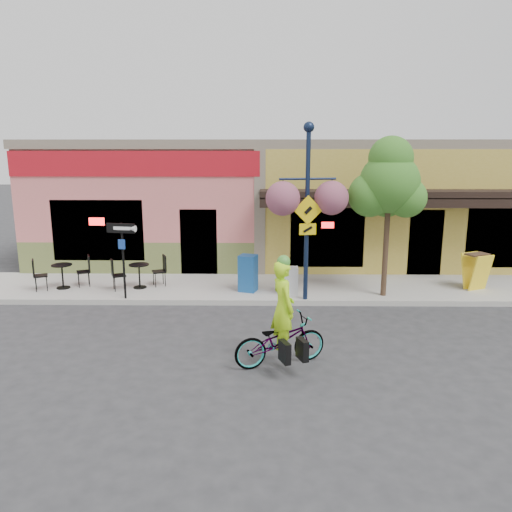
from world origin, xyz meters
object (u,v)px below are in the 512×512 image
(lamp_post, at_px, (307,213))
(street_tree, at_px, (387,217))
(bicycle, at_px, (280,341))
(cyclist_rider, at_px, (283,320))
(building, at_px, (285,198))
(newspaper_box_blue, at_px, (248,273))
(newspaper_box_grey, at_px, (291,281))
(one_way_sign, at_px, (123,261))

(lamp_post, relative_size, street_tree, 1.07)
(bicycle, bearing_deg, cyclist_rider, -110.67)
(building, distance_m, bicycle, 10.92)
(newspaper_box_blue, bearing_deg, cyclist_rider, -62.00)
(cyclist_rider, distance_m, newspaper_box_grey, 4.37)
(newspaper_box_grey, bearing_deg, lamp_post, -47.63)
(building, height_order, bicycle, building)
(building, height_order, lamp_post, lamp_post)
(cyclist_rider, distance_m, one_way_sign, 5.76)
(bicycle, xyz_separation_m, cyclist_rider, (0.05, 0.00, 0.44))
(building, relative_size, lamp_post, 3.81)
(newspaper_box_grey, bearing_deg, cyclist_rider, -94.79)
(lamp_post, distance_m, newspaper_box_grey, 2.06)
(building, bearing_deg, street_tree, -68.65)
(bicycle, relative_size, cyclist_rider, 1.01)
(newspaper_box_blue, relative_size, street_tree, 0.24)
(cyclist_rider, height_order, one_way_sign, one_way_sign)
(building, distance_m, one_way_sign, 8.38)
(building, xyz_separation_m, lamp_post, (0.28, -6.85, 0.29))
(building, xyz_separation_m, cyclist_rider, (-0.50, -10.77, -1.31))
(bicycle, xyz_separation_m, lamp_post, (0.83, 3.92, 2.03))
(street_tree, bearing_deg, lamp_post, -170.11)
(cyclist_rider, relative_size, newspaper_box_grey, 2.34)
(newspaper_box_grey, bearing_deg, one_way_sign, -174.27)
(street_tree, bearing_deg, cyclist_rider, -125.09)
(lamp_post, bearing_deg, newspaper_box_blue, 146.18)
(bicycle, bearing_deg, newspaper_box_blue, -11.27)
(building, bearing_deg, newspaper_box_grey, -90.83)
(one_way_sign, xyz_separation_m, newspaper_box_grey, (4.63, 0.41, -0.65))
(one_way_sign, bearing_deg, bicycle, -33.44)
(cyclist_rider, relative_size, street_tree, 0.42)
(bicycle, height_order, lamp_post, lamp_post)
(cyclist_rider, relative_size, lamp_post, 0.40)
(building, relative_size, bicycle, 9.51)
(cyclist_rider, height_order, lamp_post, lamp_post)
(cyclist_rider, xyz_separation_m, one_way_sign, (-4.22, 3.92, 0.26))
(building, xyz_separation_m, bicycle, (-0.55, -10.77, -1.75))
(building, relative_size, newspaper_box_grey, 22.53)
(cyclist_rider, height_order, street_tree, street_tree)
(cyclist_rider, bearing_deg, newspaper_box_blue, -10.68)
(cyclist_rider, xyz_separation_m, newspaper_box_grey, (0.41, 4.33, -0.39))
(bicycle, bearing_deg, building, -23.60)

